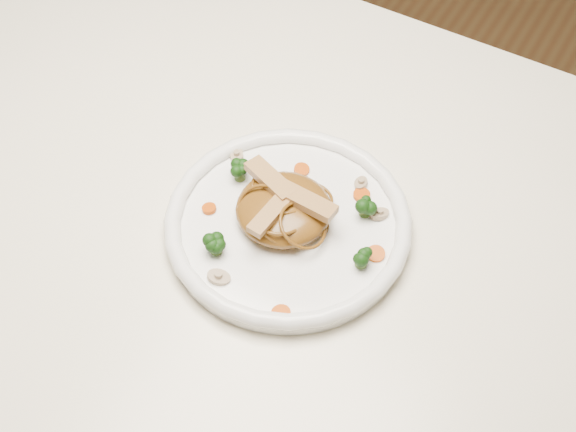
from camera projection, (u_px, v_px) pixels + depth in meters
The scene contains 20 objects.
ground at pixel (255, 424), 1.61m from camera, with size 4.00×4.00×0.00m, color brown.
table at pixel (240, 228), 1.09m from camera, with size 1.20×0.80×0.75m.
plate at pixel (288, 227), 0.96m from camera, with size 0.29×0.29×0.02m, color white.
noodle_mound at pixel (284, 209), 0.95m from camera, with size 0.11×0.11×0.04m, color brown.
chicken_a at pixel (307, 202), 0.93m from camera, with size 0.07×0.02×0.01m, color tan.
chicken_b at pixel (270, 179), 0.95m from camera, with size 0.07×0.02×0.01m, color tan.
chicken_c at pixel (268, 216), 0.92m from camera, with size 0.06×0.02×0.01m, color tan.
broccoli_0 at pixel (365, 206), 0.95m from camera, with size 0.03×0.03×0.03m, color #15340B, non-canonical shape.
broccoli_1 at pixel (239, 169), 0.98m from camera, with size 0.03×0.03×0.03m, color #15340B, non-canonical shape.
broccoli_2 at pixel (216, 242), 0.92m from camera, with size 0.03×0.03×0.03m, color #15340B, non-canonical shape.
broccoli_3 at pixel (362, 256), 0.91m from camera, with size 0.03×0.03×0.03m, color #15340B, non-canonical shape.
carrot_0 at pixel (362, 195), 0.98m from camera, with size 0.02×0.02×0.01m, color #C54D07.
carrot_1 at pixel (209, 209), 0.97m from camera, with size 0.02×0.02×0.01m, color #C54D07.
carrot_2 at pixel (376, 254), 0.93m from camera, with size 0.02×0.02×0.01m, color #C54D07.
carrot_3 at pixel (302, 170), 1.00m from camera, with size 0.02×0.02×0.01m, color #C54D07.
carrot_4 at pixel (281, 313), 0.88m from camera, with size 0.02×0.02×0.01m, color #C54D07.
mushroom_0 at pixel (219, 277), 0.91m from camera, with size 0.03×0.03×0.01m, color tan.
mushroom_1 at pixel (379, 214), 0.96m from camera, with size 0.02×0.02×0.01m, color tan.
mushroom_2 at pixel (237, 156), 1.02m from camera, with size 0.02×0.02×0.01m, color tan.
mushroom_3 at pixel (361, 184), 0.99m from camera, with size 0.02×0.02×0.01m, color tan.
Camera 1 is at (0.38, -0.53, 1.53)m, focal length 50.59 mm.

